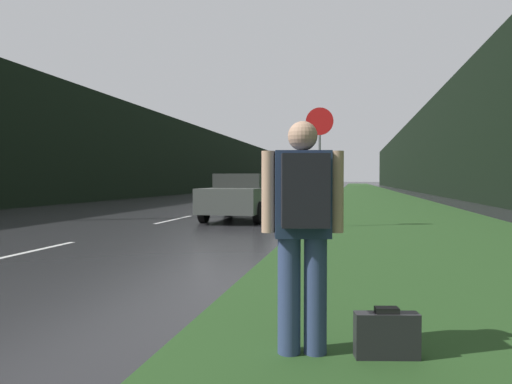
{
  "coord_description": "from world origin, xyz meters",
  "views": [
    {
      "loc": [
        5.65,
        0.52,
        1.29
      ],
      "look_at": [
        2.4,
        15.82,
        0.87
      ],
      "focal_mm": 32.0,
      "sensor_mm": 36.0,
      "label": 1
    }
  ],
  "objects_px": {
    "delivery_truck": "(316,177)",
    "stop_sign": "(319,153)",
    "hitchhiker_with_backpack": "(303,222)",
    "car_passing_near": "(242,196)",
    "suitcase": "(387,336)"
  },
  "relations": [
    {
      "from": "delivery_truck",
      "to": "stop_sign",
      "type": "bearing_deg",
      "value": -85.37
    },
    {
      "from": "hitchhiker_with_backpack",
      "to": "car_passing_near",
      "type": "relative_size",
      "value": 0.39
    },
    {
      "from": "stop_sign",
      "to": "suitcase",
      "type": "xyz_separation_m",
      "value": [
        1.12,
        -9.03,
        -1.83
      ]
    },
    {
      "from": "hitchhiker_with_backpack",
      "to": "delivery_truck",
      "type": "height_order",
      "value": "delivery_truck"
    },
    {
      "from": "suitcase",
      "to": "stop_sign",
      "type": "bearing_deg",
      "value": 85.91
    },
    {
      "from": "hitchhiker_with_backpack",
      "to": "delivery_truck",
      "type": "distance_m",
      "value": 94.54
    },
    {
      "from": "stop_sign",
      "to": "car_passing_near",
      "type": "distance_m",
      "value": 3.56
    },
    {
      "from": "car_passing_near",
      "to": "delivery_truck",
      "type": "bearing_deg",
      "value": -87.08
    },
    {
      "from": "stop_sign",
      "to": "delivery_truck",
      "type": "relative_size",
      "value": 0.45
    },
    {
      "from": "stop_sign",
      "to": "hitchhiker_with_backpack",
      "type": "xyz_separation_m",
      "value": [
        0.53,
        -9.1,
        -1.03
      ]
    },
    {
      "from": "car_passing_near",
      "to": "delivery_truck",
      "type": "height_order",
      "value": "delivery_truck"
    },
    {
      "from": "stop_sign",
      "to": "car_passing_near",
      "type": "relative_size",
      "value": 0.74
    },
    {
      "from": "car_passing_near",
      "to": "delivery_truck",
      "type": "relative_size",
      "value": 0.61
    },
    {
      "from": "stop_sign",
      "to": "suitcase",
      "type": "bearing_deg",
      "value": -82.9
    },
    {
      "from": "stop_sign",
      "to": "car_passing_near",
      "type": "xyz_separation_m",
      "value": [
        -2.65,
        2.02,
        -1.25
      ]
    }
  ]
}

